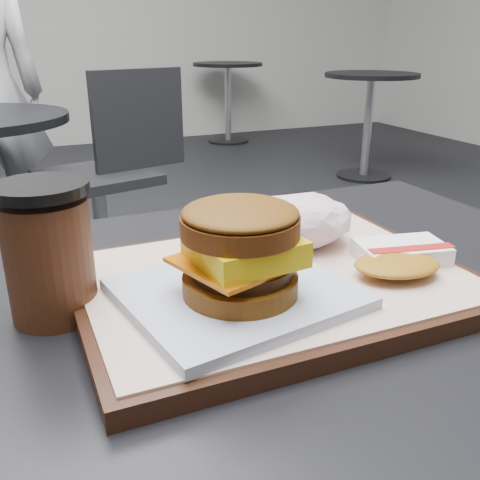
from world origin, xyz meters
name	(u,v)px	position (x,y,z in m)	size (l,w,h in m)	color
customer_table	(269,442)	(0.00, 0.00, 0.58)	(0.80, 0.60, 0.77)	#A5A5AA
serving_tray	(273,283)	(0.00, 0.00, 0.78)	(0.38, 0.28, 0.02)	black
breakfast_sandwich	(239,261)	(-0.05, -0.04, 0.83)	(0.22, 0.20, 0.09)	silver
hash_brown	(399,257)	(0.13, -0.03, 0.80)	(0.13, 0.10, 0.02)	white
crumpled_wrapper	(300,221)	(0.06, 0.06, 0.82)	(0.12, 0.10, 0.05)	white
coffee_cup	(49,254)	(-0.20, 0.04, 0.83)	(0.08, 0.08, 0.12)	#3C1C0E
neighbor_chair	(112,163)	(0.16, 1.77, 0.51)	(0.64, 0.51, 0.88)	#99999E
bg_table_near	(370,100)	(2.20, 2.80, 0.56)	(0.66, 0.66, 0.75)	black
bg_table_far	(228,83)	(1.80, 4.50, 0.56)	(0.66, 0.66, 0.75)	black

